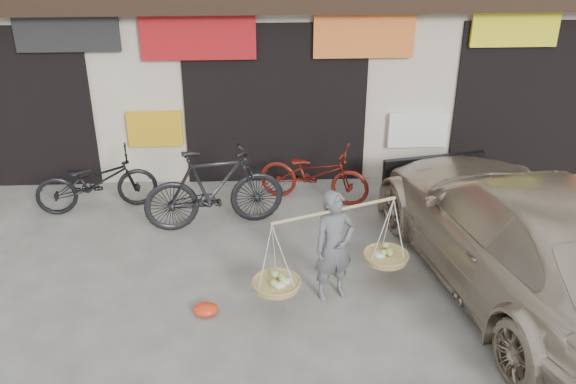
{
  "coord_description": "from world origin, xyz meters",
  "views": [
    {
      "loc": [
        -0.27,
        -6.63,
        4.77
      ],
      "look_at": [
        0.08,
        0.9,
        1.03
      ],
      "focal_mm": 40.0,
      "sensor_mm": 36.0,
      "label": 1
    }
  ],
  "objects_px": {
    "bike_1": "(214,188)",
    "street_vendor": "(334,251)",
    "bike_2": "(314,174)",
    "bike_0": "(96,181)",
    "suv": "(524,235)"
  },
  "relations": [
    {
      "from": "bike_0",
      "to": "bike_1",
      "type": "height_order",
      "value": "bike_1"
    },
    {
      "from": "street_vendor",
      "to": "bike_2",
      "type": "bearing_deg",
      "value": 69.37
    },
    {
      "from": "street_vendor",
      "to": "bike_0",
      "type": "distance_m",
      "value": 4.25
    },
    {
      "from": "suv",
      "to": "bike_1",
      "type": "bearing_deg",
      "value": -35.37
    },
    {
      "from": "bike_0",
      "to": "suv",
      "type": "height_order",
      "value": "suv"
    },
    {
      "from": "bike_0",
      "to": "bike_1",
      "type": "distance_m",
      "value": 1.98
    },
    {
      "from": "street_vendor",
      "to": "suv",
      "type": "distance_m",
      "value": 2.37
    },
    {
      "from": "street_vendor",
      "to": "bike_2",
      "type": "height_order",
      "value": "street_vendor"
    },
    {
      "from": "bike_0",
      "to": "bike_2",
      "type": "height_order",
      "value": "bike_0"
    },
    {
      "from": "bike_0",
      "to": "suv",
      "type": "xyz_separation_m",
      "value": [
        5.79,
        -2.44,
        0.3
      ]
    },
    {
      "from": "bike_0",
      "to": "suv",
      "type": "relative_size",
      "value": 0.32
    },
    {
      "from": "street_vendor",
      "to": "bike_0",
      "type": "relative_size",
      "value": 1.07
    },
    {
      "from": "bike_1",
      "to": "bike_2",
      "type": "bearing_deg",
      "value": -74.65
    },
    {
      "from": "bike_1",
      "to": "street_vendor",
      "type": "bearing_deg",
      "value": -151.63
    },
    {
      "from": "street_vendor",
      "to": "bike_0",
      "type": "bearing_deg",
      "value": 122.88
    }
  ]
}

